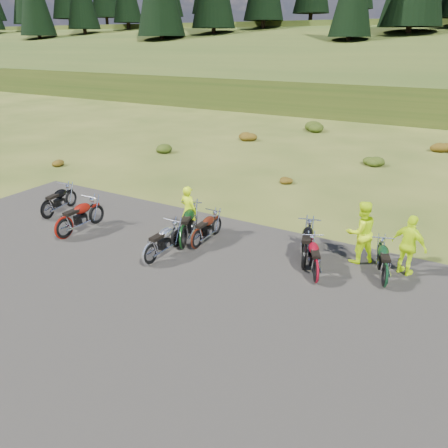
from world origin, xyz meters
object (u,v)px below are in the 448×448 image
Objects in this scene: motorcycle_7 at (383,287)px; person_middle at (188,211)px; motorcycle_0 at (49,219)px; motorcycle_3 at (151,265)px.

person_middle is at bearing 69.30° from motorcycle_7.
person_middle is (-6.61, 0.31, 0.86)m from motorcycle_7.
person_middle is (5.37, 1.49, 0.86)m from motorcycle_0.
motorcycle_3 reaches higher than motorcycle_7.
motorcycle_7 is at bearing -94.20° from motorcycle_0.
motorcycle_3 is at bearing 90.78° from motorcycle_7.
motorcycle_7 is 1.13× the size of person_middle.
motorcycle_7 is (6.33, 2.16, 0.00)m from motorcycle_3.
motorcycle_0 reaches higher than motorcycle_7.
motorcycle_3 is 6.69m from motorcycle_7.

